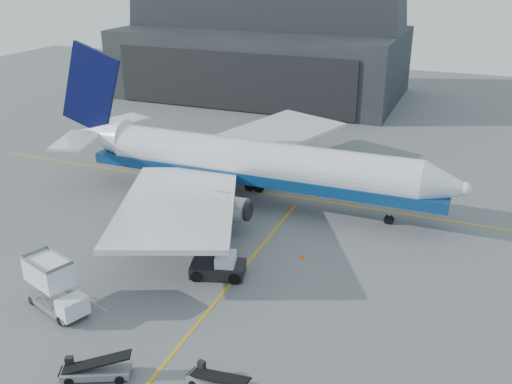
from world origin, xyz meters
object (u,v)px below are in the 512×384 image
at_px(catering_truck, 54,286).
at_px(pushback_tug, 219,267).
at_px(belt_loader_b, 218,383).
at_px(belt_loader_a, 95,370).
at_px(airliner, 244,161).

relative_size(catering_truck, pushback_tug, 1.22).
height_order(catering_truck, belt_loader_b, catering_truck).
bearing_deg(pushback_tug, catering_truck, -151.57).
relative_size(catering_truck, belt_loader_a, 1.33).
bearing_deg(belt_loader_b, belt_loader_a, -156.93).
bearing_deg(belt_loader_a, airliner, 69.01).
relative_size(pushback_tug, belt_loader_b, 1.13).
distance_m(airliner, belt_loader_b, 29.07).
height_order(airliner, belt_loader_a, airliner).
xyz_separation_m(airliner, pushback_tug, (4.15, -14.95, -3.67)).
distance_m(airliner, catering_truck, 24.43).
xyz_separation_m(pushback_tug, belt_loader_b, (5.61, -12.15, -0.27)).
relative_size(pushback_tug, belt_loader_a, 1.09).
bearing_deg(belt_loader_b, pushback_tug, 124.53).
height_order(catering_truck, belt_loader_a, catering_truck).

